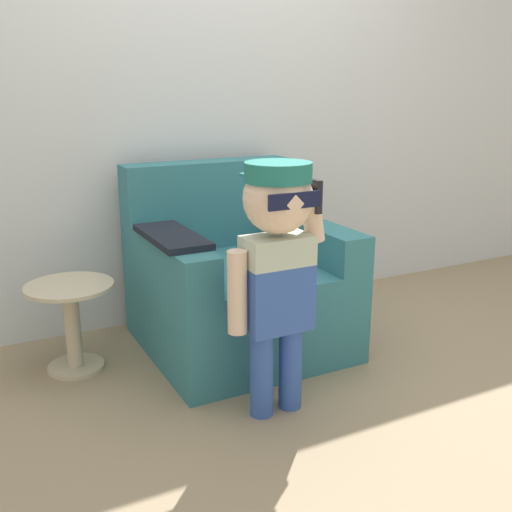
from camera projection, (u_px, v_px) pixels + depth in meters
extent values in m
plane|color=#998466|center=(275.00, 356.00, 3.03)|extent=(10.00, 10.00, 0.00)
cube|color=silver|center=(208.00, 89.00, 3.35)|extent=(10.00, 0.05, 2.60)
cube|color=teal|center=(240.00, 305.00, 3.10)|extent=(0.94, 0.96, 0.46)
cube|color=teal|center=(208.00, 204.00, 3.31)|extent=(0.94, 0.18, 0.47)
cube|color=teal|center=(173.00, 259.00, 2.76)|extent=(0.17, 0.78, 0.19)
cube|color=teal|center=(314.00, 240.00, 3.10)|extent=(0.17, 0.78, 0.19)
cube|color=black|center=(172.00, 236.00, 2.73)|extent=(0.21, 0.53, 0.03)
cylinder|color=#3356AD|center=(262.00, 374.00, 2.45)|extent=(0.10, 0.10, 0.37)
cylinder|color=#3356AD|center=(290.00, 367.00, 2.51)|extent=(0.10, 0.10, 0.37)
cube|color=#3356AD|center=(277.00, 297.00, 2.39)|extent=(0.27, 0.16, 0.27)
cube|color=#B7C6B2|center=(277.00, 250.00, 2.34)|extent=(0.27, 0.16, 0.12)
sphere|color=beige|center=(278.00, 199.00, 2.28)|extent=(0.27, 0.27, 0.27)
cylinder|color=#1E7066|center=(278.00, 172.00, 2.25)|extent=(0.26, 0.26, 0.07)
cube|color=#1E7066|center=(263.00, 175.00, 2.37)|extent=(0.16, 0.12, 0.01)
cube|color=#0F1433|center=(295.00, 201.00, 2.17)|extent=(0.22, 0.01, 0.06)
cylinder|color=beige|center=(237.00, 292.00, 2.30)|extent=(0.08, 0.08, 0.33)
cylinder|color=beige|center=(313.00, 218.00, 2.38)|extent=(0.11, 0.08, 0.20)
cube|color=black|center=(315.00, 196.00, 2.33)|extent=(0.02, 0.07, 0.13)
cylinder|color=beige|center=(76.00, 366.00, 2.90)|extent=(0.27, 0.27, 0.02)
cylinder|color=beige|center=(73.00, 329.00, 2.85)|extent=(0.07, 0.07, 0.41)
cylinder|color=beige|center=(69.00, 286.00, 2.79)|extent=(0.41, 0.41, 0.02)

